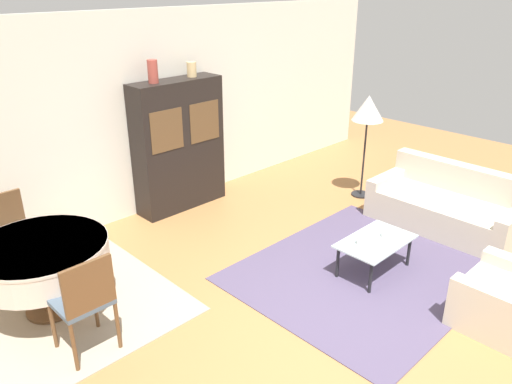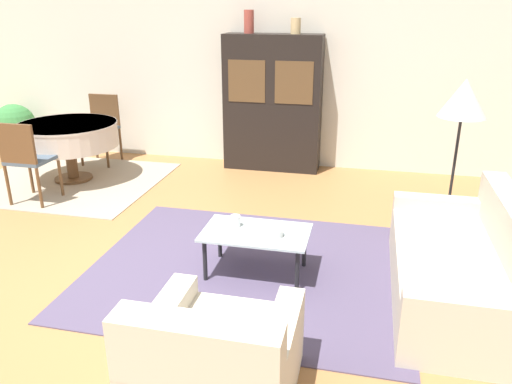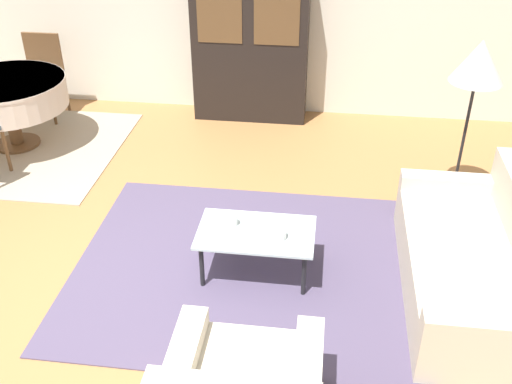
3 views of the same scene
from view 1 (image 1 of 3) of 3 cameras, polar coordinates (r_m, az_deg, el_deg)
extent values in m
plane|color=#9E6B3D|center=(4.89, 10.27, -15.70)|extent=(14.00, 14.00, 0.00)
cube|color=beige|center=(6.76, -14.76, 8.01)|extent=(10.00, 0.06, 2.70)
cube|color=#4C425B|center=(5.81, 12.25, -8.90)|extent=(2.73, 2.29, 0.01)
cube|color=gray|center=(5.42, -22.48, -12.92)|extent=(2.38, 2.04, 0.01)
cube|color=beige|center=(7.01, 20.74, -2.25)|extent=(0.94, 1.87, 0.40)
cube|color=beige|center=(7.18, 22.47, 1.48)|extent=(0.20, 1.87, 0.37)
cube|color=beige|center=(7.26, 15.03, 1.64)|extent=(0.94, 0.16, 0.12)
cube|color=beige|center=(5.37, 27.17, -11.71)|extent=(0.87, 0.89, 0.40)
cube|color=beige|center=(4.94, 26.30, -11.09)|extent=(0.16, 0.89, 0.12)
cylinder|color=black|center=(5.37, 12.96, -9.48)|extent=(0.04, 0.04, 0.37)
cylinder|color=black|center=(5.95, 17.07, -6.47)|extent=(0.04, 0.04, 0.37)
cylinder|color=black|center=(5.56, 9.32, -7.91)|extent=(0.04, 0.04, 0.37)
cylinder|color=black|center=(6.13, 13.66, -5.16)|extent=(0.04, 0.04, 0.37)
cube|color=silver|center=(5.65, 13.51, -5.48)|extent=(0.89, 0.54, 0.02)
cube|color=black|center=(7.02, -8.81, 5.28)|extent=(1.30, 0.39, 1.81)
cube|color=brown|center=(6.60, -10.14, 6.91)|extent=(0.50, 0.01, 0.54)
cube|color=brown|center=(6.96, -5.89, 8.00)|extent=(0.50, 0.01, 0.54)
cylinder|color=brown|center=(5.48, -22.30, -12.19)|extent=(0.48, 0.48, 0.03)
cylinder|color=brown|center=(5.37, -22.64, -10.36)|extent=(0.14, 0.14, 0.45)
cylinder|color=beige|center=(5.18, -23.27, -6.89)|extent=(1.24, 1.24, 0.30)
cylinder|color=beige|center=(5.12, -23.51, -5.58)|extent=(1.25, 1.25, 0.03)
cylinder|color=brown|center=(4.86, -22.21, -13.88)|extent=(0.04, 0.04, 0.47)
cylinder|color=brown|center=(4.98, -17.91, -12.22)|extent=(0.04, 0.04, 0.47)
cylinder|color=brown|center=(4.56, -20.08, -16.32)|extent=(0.04, 0.04, 0.47)
cylinder|color=brown|center=(4.68, -15.53, -14.46)|extent=(0.04, 0.04, 0.47)
cube|color=#475666|center=(4.62, -19.35, -11.63)|extent=(0.44, 0.44, 0.04)
cube|color=brown|center=(4.33, -18.58, -10.19)|extent=(0.44, 0.04, 0.44)
cylinder|color=brown|center=(5.87, -23.03, -7.22)|extent=(0.04, 0.04, 0.47)
cylinder|color=brown|center=(5.78, -26.71, -8.47)|extent=(0.04, 0.04, 0.47)
cylinder|color=brown|center=(6.22, -24.49, -5.77)|extent=(0.04, 0.04, 0.47)
cube|color=#475666|center=(5.88, -25.99, -4.89)|extent=(0.44, 0.44, 0.04)
cube|color=brown|center=(5.95, -27.05, -2.15)|extent=(0.44, 0.04, 0.44)
cylinder|color=black|center=(7.75, 11.85, -0.26)|extent=(0.28, 0.28, 0.02)
cylinder|color=black|center=(7.54, 12.22, 3.89)|extent=(0.03, 0.03, 1.17)
cone|color=beige|center=(7.33, 12.72, 9.35)|extent=(0.45, 0.45, 0.36)
cylinder|color=white|center=(5.51, 11.89, -5.44)|extent=(0.09, 0.09, 0.10)
cylinder|color=white|center=(5.73, 14.88, -4.72)|extent=(0.15, 0.15, 0.06)
cylinder|color=#9E4238|center=(6.59, -11.72, 13.34)|extent=(0.13, 0.13, 0.29)
cylinder|color=tan|center=(6.95, -7.37, 13.73)|extent=(0.13, 0.13, 0.20)
camera|label=2|loc=(5.36, 57.18, 3.21)|focal=35.00mm
camera|label=3|loc=(4.92, 61.14, 11.60)|focal=42.00mm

